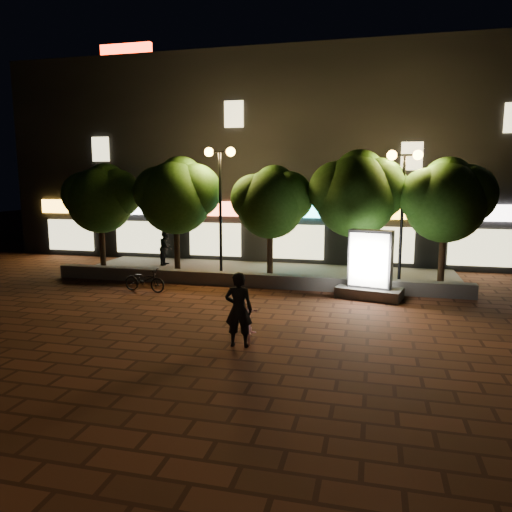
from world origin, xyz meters
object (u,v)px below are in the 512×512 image
(rider, at_px, (239,310))
(pedestrian, at_px, (166,247))
(scooter_parked, at_px, (144,280))
(street_lamp_right, at_px, (403,183))
(scooter_pink, at_px, (248,322))
(tree_far_left, at_px, (102,196))
(tree_right, at_px, (357,191))
(ad_kiosk, at_px, (370,271))
(tree_mid, at_px, (272,200))
(street_lamp_left, at_px, (220,179))
(tree_left, at_px, (177,193))
(tree_far_right, at_px, (447,197))

(rider, distance_m, pedestrian, 11.42)
(rider, distance_m, scooter_parked, 6.79)
(street_lamp_right, xyz_separation_m, scooter_pink, (-4.00, -7.13, -3.43))
(tree_far_left, distance_m, tree_right, 10.81)
(ad_kiosk, relative_size, rider, 1.27)
(street_lamp_right, distance_m, scooter_parked, 10.04)
(tree_mid, distance_m, pedestrian, 6.06)
(ad_kiosk, xyz_separation_m, pedestrian, (-9.22, 3.89, -0.05))
(tree_far_left, relative_size, rider, 2.50)
(tree_right, distance_m, street_lamp_left, 5.38)
(tree_left, relative_size, pedestrian, 2.99)
(tree_mid, height_order, ad_kiosk, tree_mid)
(tree_mid, distance_m, rider, 8.28)
(tree_far_left, xyz_separation_m, tree_far_right, (14.00, 0.00, 0.08))
(tree_far_left, bearing_deg, scooter_pink, -41.17)
(tree_mid, bearing_deg, street_lamp_right, -3.04)
(tree_far_right, bearing_deg, street_lamp_right, -170.39)
(tree_left, bearing_deg, tree_right, 0.00)
(tree_far_right, relative_size, pedestrian, 2.91)
(tree_left, height_order, tree_far_right, tree_left)
(street_lamp_right, bearing_deg, tree_far_left, 178.79)
(scooter_parked, height_order, pedestrian, pedestrian)
(scooter_pink, distance_m, scooter_parked, 6.49)
(tree_right, height_order, street_lamp_left, street_lamp_left)
(tree_far_right, height_order, scooter_pink, tree_far_right)
(rider, height_order, pedestrian, rider)
(pedestrian, bearing_deg, tree_far_left, 121.76)
(tree_far_right, bearing_deg, rider, -125.53)
(tree_mid, bearing_deg, tree_left, 180.00)
(street_lamp_left, xyz_separation_m, rider, (2.90, -7.65, -3.10))
(tree_left, relative_size, scooter_parked, 2.99)
(scooter_pink, relative_size, pedestrian, 0.93)
(street_lamp_left, relative_size, pedestrian, 3.17)
(scooter_pink, bearing_deg, pedestrian, 107.92)
(tree_right, xyz_separation_m, ad_kiosk, (0.58, -2.20, -2.62))
(street_lamp_right, bearing_deg, ad_kiosk, -118.77)
(tree_left, bearing_deg, street_lamp_right, -1.68)
(tree_far_right, bearing_deg, tree_far_left, -180.00)
(tree_mid, bearing_deg, scooter_pink, -82.68)
(rider, bearing_deg, tree_mid, -88.24)
(street_lamp_left, bearing_deg, ad_kiosk, -18.06)
(tree_right, distance_m, street_lamp_right, 1.70)
(ad_kiosk, relative_size, scooter_pink, 1.54)
(tree_mid, relative_size, street_lamp_right, 0.90)
(scooter_parked, bearing_deg, rider, -127.70)
(scooter_pink, bearing_deg, rider, -117.33)
(ad_kiosk, distance_m, scooter_pink, 5.98)
(ad_kiosk, bearing_deg, tree_right, 104.79)
(street_lamp_left, bearing_deg, scooter_pink, -67.17)
(tree_right, distance_m, rider, 8.70)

